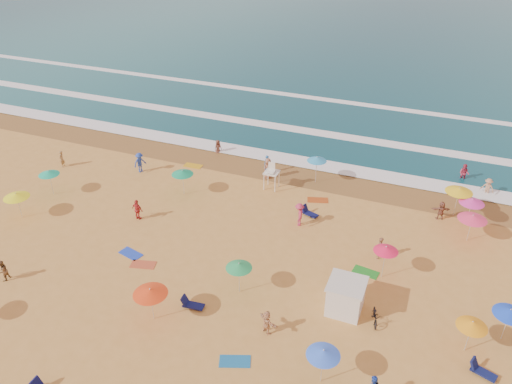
% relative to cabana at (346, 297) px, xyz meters
% --- Properties ---
extents(ground, '(220.00, 220.00, 0.00)m').
position_rel_cabana_xyz_m(ground, '(-7.53, 2.70, -1.00)').
color(ground, gold).
rests_on(ground, ground).
extents(ocean, '(220.00, 140.00, 0.18)m').
position_rel_cabana_xyz_m(ocean, '(-7.53, 86.70, -1.00)').
color(ocean, '#0C4756').
rests_on(ocean, ground).
extents(wet_sand, '(220.00, 220.00, 0.00)m').
position_rel_cabana_xyz_m(wet_sand, '(-7.53, 15.20, -0.99)').
color(wet_sand, olive).
rests_on(wet_sand, ground).
extents(surf_foam, '(200.00, 18.70, 0.05)m').
position_rel_cabana_xyz_m(surf_foam, '(-7.53, 24.02, -0.90)').
color(surf_foam, white).
rests_on(surf_foam, ground).
extents(cabana, '(2.00, 2.00, 2.00)m').
position_rel_cabana_xyz_m(cabana, '(0.00, 0.00, 0.00)').
color(cabana, silver).
rests_on(cabana, ground).
extents(cabana_roof, '(2.20, 2.20, 0.12)m').
position_rel_cabana_xyz_m(cabana_roof, '(0.00, 0.00, 1.06)').
color(cabana_roof, silver).
rests_on(cabana_roof, cabana).
extents(bicycle, '(0.98, 1.80, 0.90)m').
position_rel_cabana_xyz_m(bicycle, '(1.90, -0.30, -0.55)').
color(bicycle, black).
rests_on(bicycle, ground).
extents(lifeguard_stand, '(1.20, 1.20, 2.10)m').
position_rel_cabana_xyz_m(lifeguard_stand, '(-9.19, 12.14, 0.05)').
color(lifeguard_stand, white).
rests_on(lifeguard_stand, ground).
extents(beach_umbrellas, '(47.02, 26.09, 0.68)m').
position_rel_cabana_xyz_m(beach_umbrellas, '(-4.89, 3.47, 1.12)').
color(beach_umbrellas, '#13A06A').
rests_on(beach_umbrellas, ground).
extents(loungers, '(48.92, 21.41, 0.34)m').
position_rel_cabana_xyz_m(loungers, '(2.35, -2.43, -0.83)').
color(loungers, '#0F1C4F').
rests_on(loungers, ground).
extents(towels, '(37.29, 27.66, 0.03)m').
position_rel_cabana_xyz_m(towels, '(-6.87, 0.34, -0.98)').
color(towels, red).
rests_on(towels, ground).
extents(beachgoers, '(41.42, 26.39, 2.15)m').
position_rel_cabana_xyz_m(beachgoers, '(-7.43, 7.90, -0.19)').
color(beachgoers, blue).
rests_on(beachgoers, ground).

